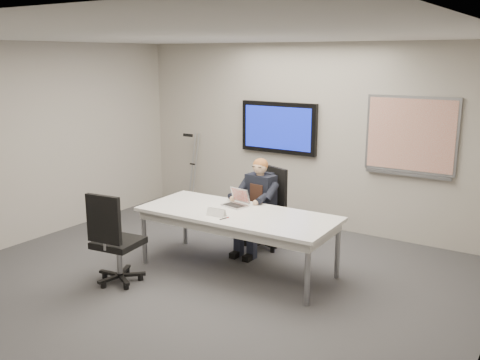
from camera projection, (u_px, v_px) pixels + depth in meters
The scene contains 14 objects.
floor at pixel (189, 292), 6.05m from camera, with size 6.00×6.00×0.02m, color #3A3A3D.
ceiling at pixel (183, 36), 5.41m from camera, with size 6.00×6.00×0.02m, color silver.
wall_back at pixel (309, 136), 8.18m from camera, with size 6.00×0.02×2.80m, color #ACA79B.
wall_left at pixel (14, 146), 7.32m from camera, with size 0.02×6.00×2.80m, color #ACA79B.
conference_table at pixel (238, 219), 6.50m from camera, with size 2.46×1.07×0.75m.
tv_display at pixel (279, 128), 8.38m from camera, with size 1.30×0.09×0.80m.
whiteboard at pixel (411, 136), 7.30m from camera, with size 1.25×0.08×1.10m.
office_chair_far at pixel (265, 223), 7.39m from camera, with size 0.68×0.68×1.11m.
office_chair_near at pixel (116, 255), 6.19m from camera, with size 0.59×0.59×1.11m.
seated_person at pixel (254, 216), 7.16m from camera, with size 0.41×0.71×1.27m.
crutch at pixel (193, 169), 9.28m from camera, with size 0.18×0.34×1.35m, color #A5A8AD, non-canonical shape.
laptop at pixel (237, 201), 6.77m from camera, with size 0.34×0.33×0.21m.
name_tent at pixel (217, 212), 6.33m from camera, with size 0.23×0.07×0.09m, color white, non-canonical shape.
pen at pixel (224, 218), 6.22m from camera, with size 0.01×0.01×0.14m, color black.
Camera 1 is at (3.54, -4.38, 2.61)m, focal length 40.00 mm.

